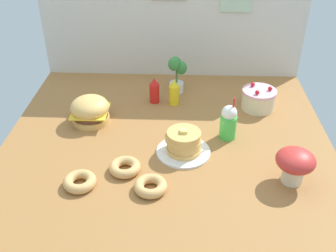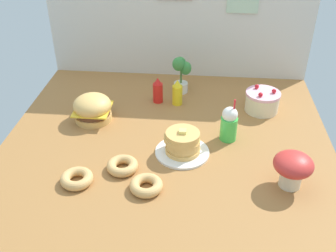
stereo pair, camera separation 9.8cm
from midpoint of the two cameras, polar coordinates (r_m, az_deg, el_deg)
name	(u,v)px [view 1 (the left image)]	position (r cm, az deg, el deg)	size (l,w,h in cm)	color
ground_plane	(167,143)	(236.22, -1.30, -2.40)	(193.67, 184.99, 2.00)	#9E6B38
back_wall	(173,11)	(296.87, -0.31, 16.22)	(193.67, 4.20, 98.46)	beige
burger	(90,110)	(255.29, -12.21, 2.21)	(24.05, 24.05, 17.35)	#DBA859
pancake_stack	(184,144)	(222.93, 1.01, -2.55)	(30.84, 30.84, 15.87)	white
layer_cake	(258,99)	(270.45, 11.86, 3.81)	(22.64, 22.64, 16.51)	beige
ketchup_bottle	(154,91)	(271.95, -3.00, 5.04)	(6.89, 6.89, 18.14)	red
mustard_bottle	(174,93)	(269.31, -0.17, 4.78)	(6.89, 6.89, 18.14)	yellow
cream_soda_cup	(228,122)	(235.27, 7.50, 0.55)	(9.98, 9.98, 27.23)	green
donut_pink_glaze	(80,181)	(209.09, -13.88, -7.75)	(16.87, 16.87, 5.08)	tan
donut_chocolate	(125,167)	(213.75, -7.53, -5.88)	(16.87, 16.87, 5.08)	tan
donut_vanilla	(151,186)	(200.99, -3.93, -8.60)	(16.87, 16.87, 5.08)	tan
potted_plant	(177,73)	(282.06, 0.26, 7.62)	(13.24, 10.98, 27.66)	white
mushroom_stool	(295,163)	(208.44, 16.51, -5.15)	(19.95, 19.95, 19.05)	beige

